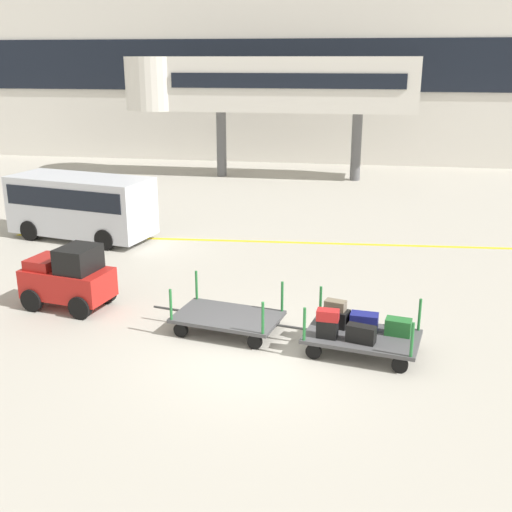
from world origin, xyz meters
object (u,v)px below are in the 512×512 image
at_px(baggage_tug, 69,278).
at_px(baggage_cart_middle, 358,330).
at_px(baggage_cart_lead, 227,317).
at_px(shuttle_van, 81,202).

relative_size(baggage_tug, baggage_cart_middle, 0.73).
distance_m(baggage_tug, baggage_cart_middle, 7.06).
bearing_deg(baggage_tug, baggage_cart_lead, -10.44).
bearing_deg(shuttle_van, baggage_tug, -68.10).
bearing_deg(baggage_cart_middle, baggage_tug, 169.82).
height_order(baggage_tug, baggage_cart_middle, baggage_tug).
distance_m(baggage_tug, baggage_cart_lead, 4.18).
bearing_deg(shuttle_van, baggage_cart_middle, -37.37).
xyz_separation_m(baggage_cart_middle, shuttle_van, (-9.30, 7.10, 0.75)).
xyz_separation_m(baggage_cart_lead, shuttle_van, (-6.44, 6.61, 0.89)).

